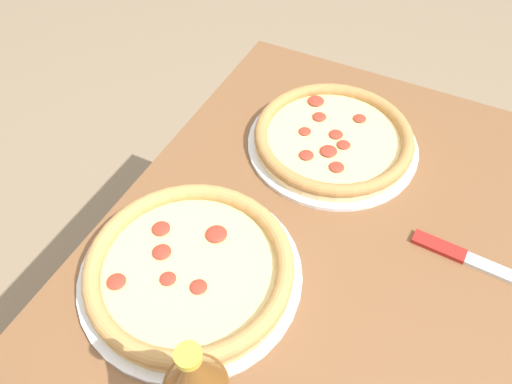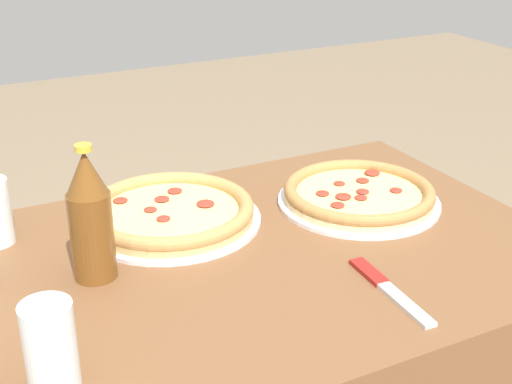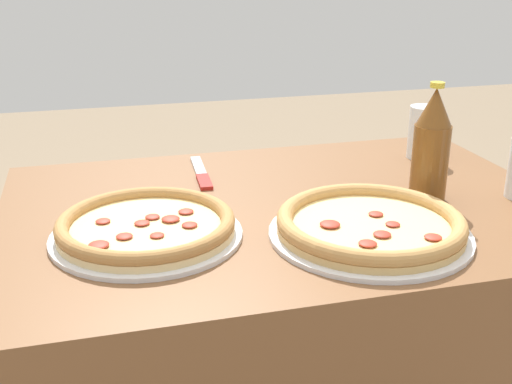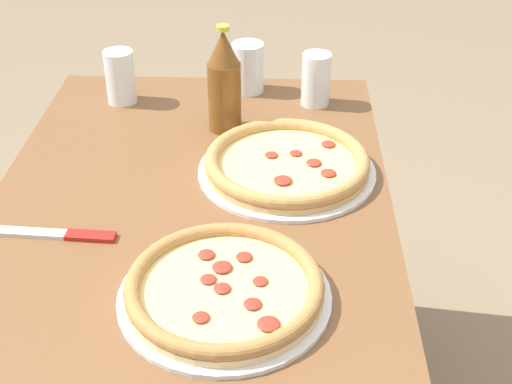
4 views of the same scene
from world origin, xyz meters
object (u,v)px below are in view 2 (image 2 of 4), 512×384
glass_cola (50,348)px  knife (387,288)px  pizza_salami (170,212)px  beer_bottle (90,217)px  pizza_veggie (359,195)px

glass_cola → knife: 0.52m
pizza_salami → knife: bearing=-60.2°
pizza_salami → beer_bottle: 0.24m
pizza_veggie → beer_bottle: (-0.54, -0.04, 0.09)m
glass_cola → beer_bottle: 0.28m
glass_cola → beer_bottle: beer_bottle is taller
pizza_salami → knife: size_ratio=1.61×
pizza_veggie → glass_cola: 0.72m
pizza_salami → pizza_veggie: bearing=-14.2°
pizza_veggie → glass_cola: (-0.66, -0.28, 0.04)m
glass_cola → beer_bottle: (0.12, 0.24, 0.05)m
glass_cola → beer_bottle: size_ratio=0.53×
pizza_veggie → glass_cola: size_ratio=2.66×
glass_cola → beer_bottle: bearing=63.8°
pizza_salami → glass_cola: 0.48m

